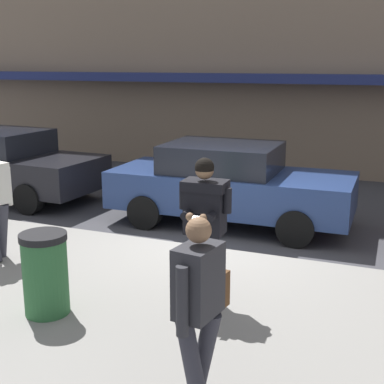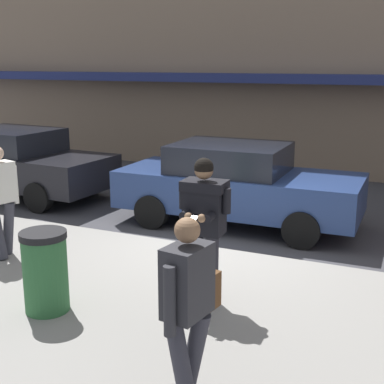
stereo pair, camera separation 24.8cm
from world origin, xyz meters
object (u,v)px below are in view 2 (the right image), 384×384
(parked_sedan_near, at_px, (16,162))
(parked_sedan_mid, at_px, (236,184))
(pedestrian_with_bag, at_px, (189,302))
(trash_bin, at_px, (45,271))
(man_texting_on_phone, at_px, (204,215))
(pedestrian_in_light_coat, at_px, (0,195))

(parked_sedan_near, xyz_separation_m, parked_sedan_mid, (5.35, -0.04, 0.00))
(parked_sedan_mid, distance_m, pedestrian_with_bag, 5.82)
(trash_bin, bearing_deg, man_texting_on_phone, 31.50)
(parked_sedan_mid, xyz_separation_m, trash_bin, (-0.71, -4.63, -0.16))
(parked_sedan_mid, distance_m, man_texting_on_phone, 3.78)
(man_texting_on_phone, xyz_separation_m, trash_bin, (-1.60, -0.98, -0.62))
(parked_sedan_near, relative_size, parked_sedan_mid, 1.01)
(parked_sedan_near, height_order, parked_sedan_mid, same)
(pedestrian_in_light_coat, bearing_deg, parked_sedan_near, 129.49)
(parked_sedan_mid, bearing_deg, pedestrian_with_bag, -74.15)
(parked_sedan_mid, relative_size, man_texting_on_phone, 2.51)
(pedestrian_in_light_coat, height_order, pedestrian_with_bag, same)
(parked_sedan_near, relative_size, trash_bin, 4.69)
(parked_sedan_mid, height_order, trash_bin, parked_sedan_mid)
(man_texting_on_phone, relative_size, pedestrian_with_bag, 1.06)
(parked_sedan_near, bearing_deg, pedestrian_with_bag, -39.05)
(pedestrian_in_light_coat, bearing_deg, parked_sedan_mid, 54.42)
(parked_sedan_near, relative_size, pedestrian_in_light_coat, 2.70)
(parked_sedan_mid, bearing_deg, parked_sedan_near, 179.60)
(pedestrian_with_bag, height_order, trash_bin, pedestrian_with_bag)
(parked_sedan_mid, height_order, man_texting_on_phone, man_texting_on_phone)
(parked_sedan_near, xyz_separation_m, pedestrian_with_bag, (6.94, -5.63, 0.32))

